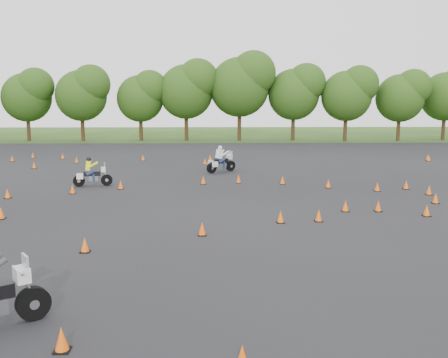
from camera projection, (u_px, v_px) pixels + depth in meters
name	position (u px, v px, depth m)	size (l,w,h in m)	color
ground	(227.00, 228.00, 18.43)	(140.00, 140.00, 0.00)	#2D5119
asphalt_pad	(223.00, 197.00, 24.35)	(62.00, 62.00, 0.00)	black
treeline	(228.00, 101.00, 52.33)	(87.04, 32.25, 10.72)	#284714
traffic_cones	(232.00, 193.00, 24.11)	(36.24, 32.97, 0.45)	#FF5F0A
rider_yellow	(93.00, 172.00, 27.20)	(2.10, 0.65, 1.62)	#F6F916
rider_white	(221.00, 159.00, 32.59)	(2.28, 0.70, 1.76)	silver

